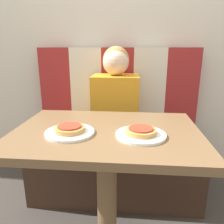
{
  "coord_description": "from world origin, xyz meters",
  "views": [
    {
      "loc": [
        0.11,
        -0.94,
        1.12
      ],
      "look_at": [
        0.0,
        0.29,
        0.75
      ],
      "focal_mm": 35.0,
      "sensor_mm": 36.0,
      "label": 1
    }
  ],
  "objects_px": {
    "plate_right": "(141,135)",
    "pizza_left": "(70,129)",
    "person": "(116,96)",
    "plate_left": "(70,132)",
    "pizza_right": "(141,131)"
  },
  "relations": [
    {
      "from": "person",
      "to": "pizza_left",
      "type": "distance_m",
      "value": 0.67
    },
    {
      "from": "person",
      "to": "pizza_left",
      "type": "height_order",
      "value": "person"
    },
    {
      "from": "pizza_right",
      "to": "plate_right",
      "type": "bearing_deg",
      "value": 0.0
    },
    {
      "from": "pizza_right",
      "to": "person",
      "type": "bearing_deg",
      "value": 103.45
    },
    {
      "from": "person",
      "to": "pizza_left",
      "type": "xyz_separation_m",
      "value": [
        -0.16,
        -0.65,
        -0.01
      ]
    },
    {
      "from": "plate_right",
      "to": "pizza_left",
      "type": "xyz_separation_m",
      "value": [
        -0.31,
        0.0,
        0.02
      ]
    },
    {
      "from": "person",
      "to": "plate_left",
      "type": "relative_size",
      "value": 2.99
    },
    {
      "from": "person",
      "to": "plate_left",
      "type": "distance_m",
      "value": 0.67
    },
    {
      "from": "pizza_left",
      "to": "pizza_right",
      "type": "xyz_separation_m",
      "value": [
        0.31,
        0.0,
        0.0
      ]
    },
    {
      "from": "person",
      "to": "pizza_right",
      "type": "relative_size",
      "value": 4.89
    },
    {
      "from": "pizza_left",
      "to": "plate_left",
      "type": "bearing_deg",
      "value": 0.0
    },
    {
      "from": "plate_left",
      "to": "plate_right",
      "type": "height_order",
      "value": "same"
    },
    {
      "from": "person",
      "to": "plate_left",
      "type": "bearing_deg",
      "value": -103.45
    },
    {
      "from": "plate_left",
      "to": "plate_right",
      "type": "relative_size",
      "value": 1.0
    },
    {
      "from": "person",
      "to": "plate_right",
      "type": "height_order",
      "value": "person"
    }
  ]
}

